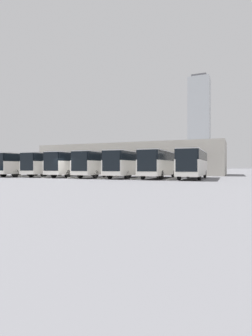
% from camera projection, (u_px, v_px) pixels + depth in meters
% --- Properties ---
extents(ground_plane, '(600.00, 600.00, 0.00)m').
position_uv_depth(ground_plane, '(62.00, 179.00, 31.33)').
color(ground_plane, slate).
extents(bus_0, '(2.72, 10.88, 3.39)m').
position_uv_depth(bus_0, '(193.00, 163.00, 31.11)').
color(bus_0, silver).
rests_on(bus_0, ground_plane).
extents(curb_divider_0, '(0.39, 5.96, 0.15)m').
position_uv_depth(curb_divider_0, '(173.00, 179.00, 30.45)').
color(curb_divider_0, '#B2B2AD').
rests_on(curb_divider_0, ground_plane).
extents(bus_1, '(2.72, 10.88, 3.39)m').
position_uv_depth(bus_1, '(159.00, 163.00, 32.66)').
color(bus_1, silver).
rests_on(bus_1, ground_plane).
extents(curb_divider_1, '(0.39, 5.96, 0.15)m').
position_uv_depth(curb_divider_1, '(139.00, 178.00, 32.00)').
color(curb_divider_1, '#B2B2AD').
rests_on(curb_divider_1, ground_plane).
extents(bus_2, '(2.72, 10.88, 3.39)m').
position_uv_depth(bus_2, '(128.00, 163.00, 34.12)').
color(bus_2, silver).
rests_on(bus_2, ground_plane).
extents(curb_divider_2, '(0.39, 5.96, 0.15)m').
position_uv_depth(curb_divider_2, '(109.00, 177.00, 33.46)').
color(curb_divider_2, '#B2B2AD').
rests_on(curb_divider_2, ground_plane).
extents(bus_3, '(2.72, 10.88, 3.39)m').
position_uv_depth(bus_3, '(100.00, 164.00, 35.67)').
color(bus_3, silver).
rests_on(bus_3, ground_plane).
extents(curb_divider_3, '(0.39, 5.96, 0.15)m').
position_uv_depth(curb_divider_3, '(81.00, 177.00, 35.01)').
color(curb_divider_3, '#B2B2AD').
rests_on(curb_divider_3, ground_plane).
extents(bus_4, '(2.72, 10.88, 3.39)m').
position_uv_depth(bus_4, '(75.00, 164.00, 37.30)').
color(bus_4, silver).
rests_on(bus_4, ground_plane).
extents(curb_divider_4, '(0.39, 5.96, 0.15)m').
position_uv_depth(curb_divider_4, '(56.00, 177.00, 36.64)').
color(curb_divider_4, '#B2B2AD').
rests_on(curb_divider_4, ground_plane).
extents(bus_5, '(2.72, 10.88, 3.39)m').
position_uv_depth(bus_5, '(52.00, 164.00, 39.17)').
color(bus_5, silver).
rests_on(bus_5, ground_plane).
extents(curb_divider_5, '(0.39, 5.96, 0.15)m').
position_uv_depth(curb_divider_5, '(34.00, 176.00, 38.51)').
color(curb_divider_5, '#B2B2AD').
rests_on(curb_divider_5, ground_plane).
extents(bus_6, '(2.72, 10.88, 3.39)m').
position_uv_depth(bus_6, '(26.00, 164.00, 39.85)').
color(bus_6, silver).
rests_on(bus_6, ground_plane).
extents(curb_divider_6, '(0.39, 5.96, 0.15)m').
position_uv_depth(curb_divider_6, '(8.00, 176.00, 39.19)').
color(curb_divider_6, '#B2B2AD').
rests_on(curb_divider_6, ground_plane).
extents(bus_7, '(2.72, 10.88, 3.39)m').
position_uv_depth(bus_7, '(9.00, 164.00, 41.96)').
color(bus_7, silver).
rests_on(bus_7, ground_plane).
extents(station_building, '(35.17, 12.38, 5.75)m').
position_uv_depth(station_building, '(129.00, 159.00, 50.51)').
color(station_building, '#A8A399').
rests_on(station_building, ground_plane).
extents(office_tower, '(17.63, 17.63, 80.05)m').
position_uv_depth(office_tower, '(199.00, 123.00, 226.05)').
color(office_tower, '#ADB2B7').
rests_on(office_tower, ground_plane).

